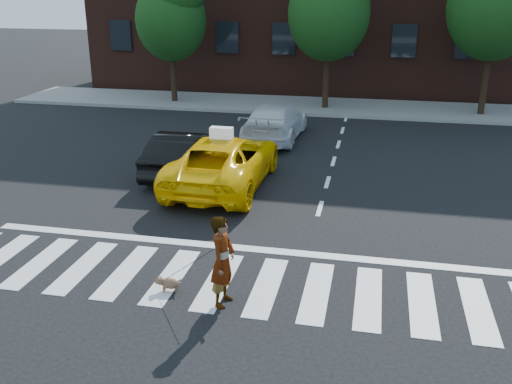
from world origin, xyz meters
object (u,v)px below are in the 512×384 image
(woman, at_px, (223,261))
(dog, at_px, (168,283))
(tree_mid, at_px, (330,3))
(black_sedan, at_px, (183,153))
(white_suv, at_px, (275,122))
(tree_left, at_px, (171,11))
(taxi, at_px, (224,161))

(woman, distance_m, dog, 1.39)
(tree_mid, bearing_deg, dog, -94.54)
(tree_mid, relative_size, black_sedan, 1.73)
(white_suv, relative_size, dog, 8.85)
(woman, bearing_deg, black_sedan, 32.08)
(white_suv, relative_size, woman, 2.69)
(woman, bearing_deg, tree_left, 30.15)
(tree_mid, height_order, dog, tree_mid)
(woman, bearing_deg, dog, 88.22)
(tree_mid, height_order, taxi, tree_mid)
(taxi, xyz_separation_m, white_suv, (0.52, 5.58, -0.06))
(tree_left, xyz_separation_m, taxi, (5.57, -11.30, -3.69))
(tree_left, xyz_separation_m, dog, (6.10, -17.57, -4.26))
(tree_mid, relative_size, dog, 13.21)
(black_sedan, xyz_separation_m, dog, (2.11, -7.12, -0.50))
(white_suv, bearing_deg, tree_mid, -102.10)
(tree_mid, bearing_deg, woman, -90.68)
(tree_mid, xyz_separation_m, dog, (-1.40, -17.57, -4.67))
(tree_left, distance_m, taxi, 13.13)
(woman, height_order, dog, woman)
(taxi, distance_m, woman, 6.70)
(white_suv, bearing_deg, dog, 91.82)
(black_sedan, height_order, dog, black_sedan)
(tree_left, bearing_deg, tree_mid, -0.00)
(tree_mid, distance_m, dog, 18.23)
(tree_left, relative_size, tree_mid, 0.92)
(tree_left, height_order, white_suv, tree_left)
(white_suv, bearing_deg, taxi, 86.39)
(dog, bearing_deg, taxi, 82.74)
(tree_mid, xyz_separation_m, white_suv, (-1.41, -5.72, -4.16))
(black_sedan, distance_m, white_suv, 5.17)
(black_sedan, xyz_separation_m, woman, (3.29, -7.32, 0.21))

